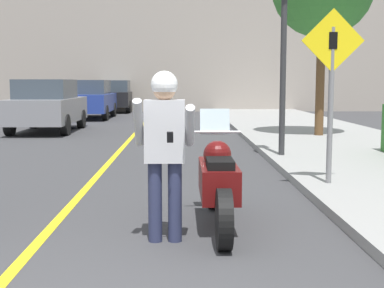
# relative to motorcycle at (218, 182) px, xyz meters

# --- Properties ---
(road_center_line) EXTENTS (0.12, 36.00, 0.01)m
(road_center_line) POSITION_rel_motorcycle_xyz_m (-1.86, 3.69, -0.49)
(road_center_line) COLOR yellow
(road_center_line) RESTS_ON ground
(building_backdrop) EXTENTS (28.00, 1.20, 9.21)m
(building_backdrop) POSITION_rel_motorcycle_xyz_m (-1.26, 23.69, 4.11)
(building_backdrop) COLOR gray
(building_backdrop) RESTS_ON ground
(motorcycle) EXTENTS (0.62, 2.28, 1.28)m
(motorcycle) POSITION_rel_motorcycle_xyz_m (0.00, 0.00, 0.00)
(motorcycle) COLOR black
(motorcycle) RESTS_ON ground
(person_biker) EXTENTS (0.59, 0.47, 1.72)m
(person_biker) POSITION_rel_motorcycle_xyz_m (-0.57, -0.58, 0.55)
(person_biker) COLOR #282D4C
(person_biker) RESTS_ON ground
(crossing_sign) EXTENTS (0.91, 0.08, 2.52)m
(crossing_sign) POSITION_rel_motorcycle_xyz_m (1.76, 1.86, 1.15)
(crossing_sign) COLOR slate
(crossing_sign) RESTS_ON sidewalk_curb
(traffic_light) EXTENTS (0.26, 0.30, 3.97)m
(traffic_light) POSITION_rel_motorcycle_xyz_m (1.64, 4.90, 2.38)
(traffic_light) COLOR #2D2D30
(traffic_light) RESTS_ON sidewalk_curb
(parked_car_grey) EXTENTS (1.88, 4.20, 1.68)m
(parked_car_grey) POSITION_rel_motorcycle_xyz_m (-4.73, 11.45, 0.36)
(parked_car_grey) COLOR black
(parked_car_grey) RESTS_ON ground
(parked_car_blue) EXTENTS (1.88, 4.20, 1.68)m
(parked_car_blue) POSITION_rel_motorcycle_xyz_m (-4.40, 17.62, 0.36)
(parked_car_blue) COLOR black
(parked_car_blue) RESTS_ON ground
(parked_car_black) EXTENTS (1.88, 4.20, 1.68)m
(parked_car_black) POSITION_rel_motorcycle_xyz_m (-3.95, 22.85, 0.36)
(parked_car_black) COLOR black
(parked_car_black) RESTS_ON ground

